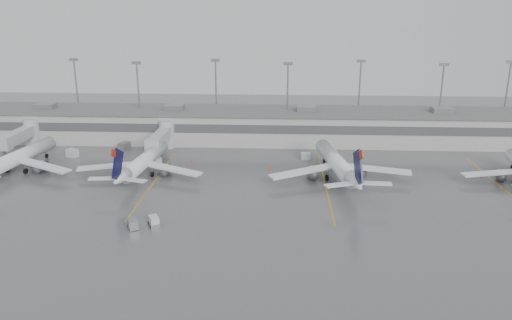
{
  "coord_description": "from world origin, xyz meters",
  "views": [
    {
      "loc": [
        8.3,
        -71.47,
        34.66
      ],
      "look_at": [
        3.47,
        24.0,
        5.0
      ],
      "focal_mm": 35.0,
      "sensor_mm": 36.0,
      "label": 1
    }
  ],
  "objects_px": {
    "jet_mid_right": "(338,164)",
    "jet_far_left": "(16,158)",
    "baggage_tug": "(154,222)",
    "jet_mid_left": "(143,162)"
  },
  "relations": [
    {
      "from": "jet_mid_right",
      "to": "jet_far_left",
      "type": "bearing_deg",
      "value": 170.41
    },
    {
      "from": "jet_mid_right",
      "to": "baggage_tug",
      "type": "height_order",
      "value": "jet_mid_right"
    },
    {
      "from": "jet_mid_left",
      "to": "jet_mid_right",
      "type": "bearing_deg",
      "value": 5.2
    },
    {
      "from": "jet_far_left",
      "to": "jet_mid_left",
      "type": "bearing_deg",
      "value": 5.49
    },
    {
      "from": "jet_mid_left",
      "to": "jet_far_left",
      "type": "bearing_deg",
      "value": -176.12
    },
    {
      "from": "jet_far_left",
      "to": "jet_mid_right",
      "type": "distance_m",
      "value": 68.85
    },
    {
      "from": "jet_mid_left",
      "to": "baggage_tug",
      "type": "xyz_separation_m",
      "value": [
        8.47,
        -25.02,
        -2.43
      ]
    },
    {
      "from": "jet_mid_left",
      "to": "baggage_tug",
      "type": "distance_m",
      "value": 26.53
    },
    {
      "from": "jet_mid_right",
      "to": "jet_mid_left",
      "type": "bearing_deg",
      "value": 170.95
    },
    {
      "from": "jet_far_left",
      "to": "baggage_tug",
      "type": "height_order",
      "value": "jet_far_left"
    }
  ]
}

